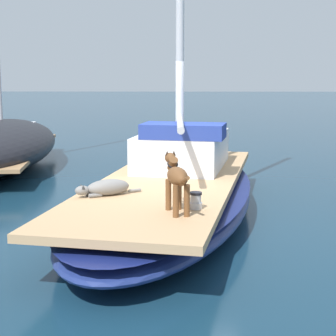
# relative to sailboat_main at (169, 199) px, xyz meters

# --- Properties ---
(ground_plane) EXTENTS (120.00, 120.00, 0.00)m
(ground_plane) POSITION_rel_sailboat_main_xyz_m (0.00, 0.00, -0.34)
(ground_plane) COLOR #143347
(sailboat_main) EXTENTS (3.86, 7.58, 0.66)m
(sailboat_main) POSITION_rel_sailboat_main_xyz_m (0.00, 0.00, 0.00)
(sailboat_main) COLOR navy
(sailboat_main) RESTS_ON ground
(cabin_house) EXTENTS (1.80, 2.46, 0.84)m
(cabin_house) POSITION_rel_sailboat_main_xyz_m (0.23, 1.09, 0.67)
(cabin_house) COLOR silver
(cabin_house) RESTS_ON sailboat_main
(dog_brown) EXTENTS (0.35, 0.93, 0.70)m
(dog_brown) POSITION_rel_sailboat_main_xyz_m (0.12, -2.10, 0.75)
(dog_brown) COLOR brown
(dog_brown) RESTS_ON sailboat_main
(dog_grey) EXTENTS (0.88, 0.52, 0.22)m
(dog_grey) POSITION_rel_sailboat_main_xyz_m (-0.85, -1.18, 0.43)
(dog_grey) COLOR gray
(dog_grey) RESTS_ON sailboat_main
(deck_winch) EXTENTS (0.16, 0.16, 0.21)m
(deck_winch) POSITION_rel_sailboat_main_xyz_m (0.35, -1.93, 0.42)
(deck_winch) COLOR #B7B7BC
(deck_winch) RESTS_ON sailboat_main
(coiled_rope) EXTENTS (0.32, 0.32, 0.04)m
(coiled_rope) POSITION_rel_sailboat_main_xyz_m (-0.74, -0.87, 0.35)
(coiled_rope) COLOR beige
(coiled_rope) RESTS_ON sailboat_main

